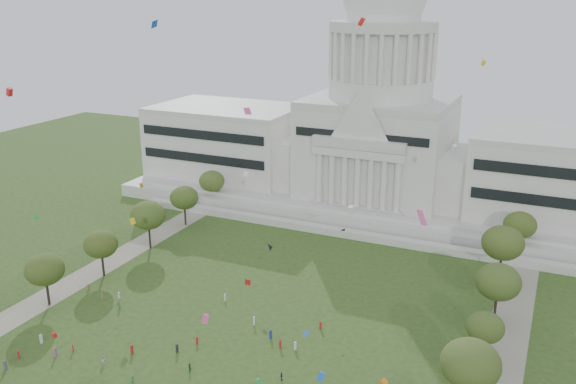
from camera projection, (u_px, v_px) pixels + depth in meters
capitol at (378, 136)px, 192.41m from camera, size 160.00×64.50×91.30m
path_left at (80, 279)px, 145.92m from camera, size 8.00×160.00×0.04m
path_right at (499, 379)px, 108.04m from camera, size 8.00×160.00×0.04m
row_tree_l_2 at (45, 270)px, 131.14m from camera, size 8.42×8.42×11.97m
row_tree_r_2 at (471, 364)px, 95.69m from camera, size 9.55×9.55×13.58m
row_tree_l_3 at (101, 244)px, 145.23m from camera, size 8.12×8.12×11.55m
row_tree_r_3 at (485, 327)px, 111.15m from camera, size 7.01×7.01×9.98m
row_tree_l_4 at (148, 215)px, 160.87m from camera, size 9.29×9.29×13.21m
row_tree_r_4 at (498, 282)px, 123.79m from camera, size 9.19×9.19×13.06m
row_tree_l_5 at (184, 198)px, 177.70m from camera, size 8.33×8.33×11.85m
row_tree_r_5 at (503, 243)px, 141.53m from camera, size 9.82×9.82×13.96m
row_tree_l_6 at (212, 181)px, 194.08m from camera, size 8.19×8.19×11.64m
row_tree_r_6 at (520, 225)px, 156.51m from camera, size 8.42×8.42×11.97m
person_5 at (190, 367)px, 109.94m from camera, size 1.48×1.51×1.63m
person_8 at (103, 360)px, 112.11m from camera, size 0.92×0.64×1.75m
person_10 at (281, 376)px, 107.48m from camera, size 0.62×0.97×1.56m
distant_crowd at (159, 343)px, 117.71m from camera, size 65.02×39.92×1.95m
kite_swarm at (199, 229)px, 98.98m from camera, size 87.13×108.23×67.26m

